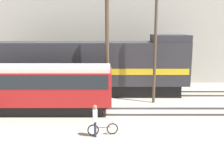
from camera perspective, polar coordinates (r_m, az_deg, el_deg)
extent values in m
plane|color=#9E998C|center=(20.20, 3.07, -5.15)|extent=(120.00, 120.00, 0.00)
cube|color=#47423D|center=(18.78, 3.32, -6.26)|extent=(60.00, 0.07, 0.14)
cube|color=#47423D|center=(20.15, 3.08, -4.98)|extent=(60.00, 0.07, 0.14)
cube|color=#47423D|center=(23.71, 2.57, -2.37)|extent=(60.00, 0.07, 0.14)
cube|color=#47423D|center=(25.10, 2.41, -1.56)|extent=(60.00, 0.07, 0.14)
cube|color=#B7B2A8|center=(31.63, 1.90, 10.50)|extent=(44.64, 6.00, 10.25)
cube|color=black|center=(24.34, -4.33, -0.97)|extent=(14.91, 2.55, 1.00)
cube|color=#2D2D33|center=(23.94, -4.41, 4.31)|extent=(16.20, 3.00, 3.52)
cube|color=gold|center=(24.01, -4.39, 3.06)|extent=(15.88, 3.04, 0.50)
cube|color=#2D2D33|center=(24.18, 11.51, 9.08)|extent=(3.00, 2.85, 0.60)
cube|color=black|center=(20.00, -14.94, -4.68)|extent=(8.87, 2.00, 0.70)
cube|color=#B21E1E|center=(19.64, -15.17, -0.55)|extent=(10.08, 2.50, 2.25)
cube|color=#1E2328|center=(19.53, -15.26, 1.09)|extent=(9.68, 2.54, 0.90)
cube|color=silver|center=(19.41, -15.37, 3.12)|extent=(9.88, 2.38, 0.30)
torus|color=black|center=(15.65, -0.14, -9.08)|extent=(0.64, 0.18, 0.64)
torus|color=black|center=(15.51, -4.05, -9.31)|extent=(0.64, 0.18, 0.64)
cylinder|color=black|center=(15.53, -2.09, -8.82)|extent=(0.89, 0.20, 0.04)
cylinder|color=black|center=(15.47, -3.50, -8.79)|extent=(0.03, 0.03, 0.29)
cylinder|color=#262626|center=(15.52, -0.14, -7.81)|extent=(0.10, 0.44, 0.02)
cylinder|color=#232D4C|center=(15.41, -3.68, -8.99)|extent=(0.11, 0.11, 0.87)
cylinder|color=#232D4C|center=(15.27, -3.60, -9.20)|extent=(0.11, 0.11, 0.87)
cube|color=white|center=(15.08, -3.68, -6.37)|extent=(0.28, 0.39, 0.67)
sphere|color=#8C664C|center=(14.95, -3.70, -4.72)|extent=(0.24, 0.24, 0.24)
cylinder|color=#4C3D2D|center=(21.17, -1.22, 7.08)|extent=(0.29, 0.29, 8.27)
cylinder|color=#4C3D2D|center=(21.40, 8.54, 7.40)|extent=(0.22, 0.22, 8.56)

